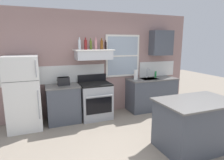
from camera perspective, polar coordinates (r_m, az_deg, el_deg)
ground_plane at (r=3.60m, az=8.24°, el=-21.09°), size 16.00×16.00×0.00m
back_wall at (r=5.13m, az=-3.32°, el=4.94°), size 5.40×0.11×2.70m
refrigerator at (r=4.61m, az=-25.14°, el=-3.59°), size 0.70×0.72×1.64m
counter_left_of_stove at (r=4.78m, az=-14.46°, el=-6.90°), size 0.79×0.63×0.91m
toaster at (r=4.68m, az=-14.45°, el=-0.29°), size 0.30×0.20×0.19m
stove_range at (r=4.89m, az=-5.03°, el=-6.05°), size 0.76×0.69×1.09m
range_hood_shelf at (r=4.77m, az=-5.60°, el=7.69°), size 0.96×0.52×0.24m
bottle_clear_tall at (r=4.70m, az=-9.76°, el=10.53°), size 0.06×0.06×0.30m
bottle_red_label_wine at (r=4.69m, az=-7.96°, el=10.54°), size 0.07×0.07×0.29m
bottle_olive_oil_square at (r=4.74m, az=-6.42°, el=10.50°), size 0.06×0.06×0.27m
bottle_rose_pink at (r=4.79m, az=-4.91°, el=10.65°), size 0.07×0.07×0.29m
bottle_amber_wine at (r=4.80m, az=-3.13°, el=10.58°), size 0.07×0.07×0.27m
bottle_balsamic_dark at (r=4.89m, az=-1.95°, el=10.37°), size 0.06×0.06×0.23m
counter_right_with_sink at (r=5.62m, az=11.79°, el=-4.04°), size 1.43×0.63×0.91m
sink_faucet at (r=5.51m, az=10.64°, el=2.39°), size 0.03×0.17×0.28m
paper_towel_roll at (r=5.22m, az=7.21°, el=1.57°), size 0.11×0.11×0.27m
dish_soap_bottle at (r=5.68m, az=12.99°, el=1.69°), size 0.06×0.06×0.18m
kitchen_island at (r=3.84m, az=23.80°, el=-12.08°), size 1.40×0.90×0.91m
upper_cabinet_right at (r=5.74m, az=14.60°, el=10.75°), size 0.64×0.32×0.70m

